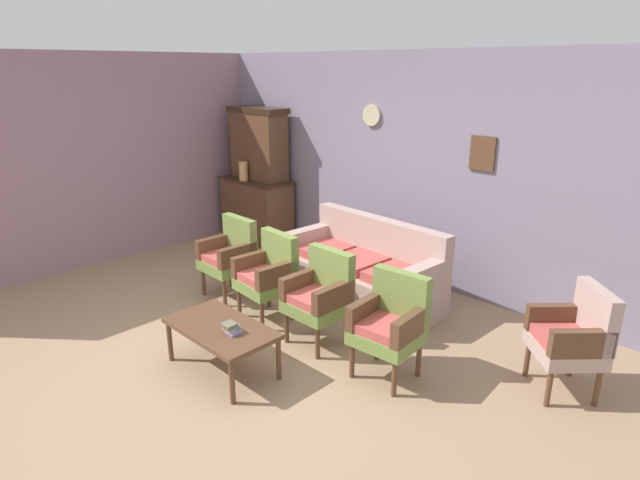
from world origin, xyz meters
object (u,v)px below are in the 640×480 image
Objects in this scene: armchair_row_middle at (230,254)px; coffee_table at (221,331)px; vase_on_cabinet at (243,171)px; armchair_near_cabinet at (390,322)px; side_cabinet at (257,209)px; armchair_by_doorway at (268,273)px; armchair_near_couch_end at (320,294)px; wingback_chair_by_fireplace at (573,335)px; floral_couch at (363,272)px; book_stack_on_table at (231,328)px.

coffee_table is at bearing -39.13° from armchair_row_middle.
vase_on_cabinet is 4.05m from armchair_near_cabinet.
side_cabinet is 1.28× the size of armchair_by_doorway.
armchair_row_middle is 0.75m from armchair_by_doorway.
side_cabinet is 4.02m from armchair_near_cabinet.
armchair_near_cabinet is at bearing -20.49° from vase_on_cabinet.
armchair_near_couch_end is at bearing -2.42° from armchair_row_middle.
vase_on_cabinet is 0.31× the size of wingback_chair_by_fireplace.
floral_couch is at bearing -12.25° from side_cabinet.
coffee_table is at bearing -87.78° from floral_couch.
floral_couch and armchair_row_middle have the same top height.
coffee_table is (0.49, -0.94, -0.12)m from armchair_by_doorway.
armchair_by_doorway is (2.13, -1.58, 0.03)m from side_cabinet.
floral_couch is 1.55m from armchair_near_cabinet.
coffee_table is at bearing -141.79° from wingback_chair_by_fireplace.
vase_on_cabinet reaches higher than armchair_near_couch_end.
armchair_near_cabinet is 1.44m from wingback_chair_by_fireplace.
armchair_by_doorway is at bearing -4.60° from armchair_row_middle.
armchair_row_middle is at bearing -47.60° from side_cabinet.
vase_on_cabinet reaches higher than wingback_chair_by_fireplace.
wingback_chair_by_fireplace is at bearing 35.10° from armchair_near_cabinet.
vase_on_cabinet is 3.63m from coffee_table.
side_cabinet is 1.28× the size of armchair_near_couch_end.
book_stack_on_table is at bearing -3.91° from coffee_table.
wingback_chair_by_fireplace is at bearing 12.39° from armchair_row_middle.
side_cabinet is at bearing 151.24° from armchair_near_couch_end.
armchair_row_middle is 1.00× the size of armchair_by_doorway.
armchair_near_couch_end is (0.75, -0.00, 0.00)m from armchair_by_doorway.
vase_on_cabinet is at bearing -107.78° from side_cabinet.
vase_on_cabinet is 2.73m from floral_couch.
vase_on_cabinet is 2.05m from armchair_row_middle.
armchair_near_couch_end is 6.62× the size of book_stack_on_table.
side_cabinet is at bearing 136.09° from coffee_table.
armchair_near_cabinet reaches higher than book_stack_on_table.
armchair_near_cabinet is 6.62× the size of book_stack_on_table.
vase_on_cabinet is 0.15× the size of floral_couch.
side_cabinet is 0.61× the size of floral_couch.
vase_on_cabinet is 4.99m from wingback_chair_by_fireplace.
book_stack_on_table is at bearing -42.29° from side_cabinet.
armchair_row_middle is at bearing -42.94° from vase_on_cabinet.
armchair_near_couch_end is at bearing -28.76° from side_cabinet.
armchair_by_doorway is 1.00× the size of wingback_chair_by_fireplace.
wingback_chair_by_fireplace is (4.93, -0.58, -0.57)m from vase_on_cabinet.
armchair_near_couch_end is at bearing 84.34° from book_stack_on_table.
side_cabinet reaches higher than book_stack_on_table.
wingback_chair_by_fireplace is at bearing 16.78° from armchair_by_doorway.
wingback_chair_by_fireplace reaches higher than coffee_table.
floral_couch is (2.60, -0.38, -0.74)m from vase_on_cabinet.
armchair_row_middle is at bearing 178.52° from armchair_near_cabinet.
coffee_table is 7.36× the size of book_stack_on_table.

